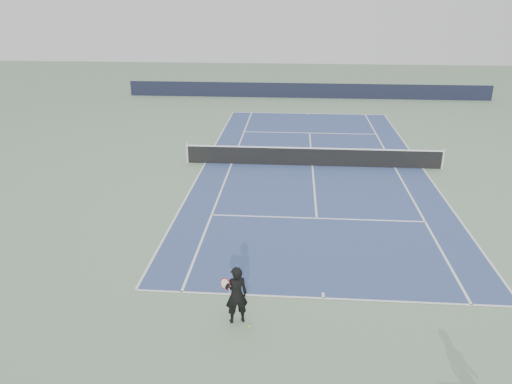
{
  "coord_description": "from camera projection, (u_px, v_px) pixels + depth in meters",
  "views": [
    {
      "loc": [
        -0.98,
        -24.09,
        8.09
      ],
      "look_at": [
        -2.35,
        -6.56,
        1.1
      ],
      "focal_mm": 35.0,
      "sensor_mm": 36.0,
      "label": 1
    }
  ],
  "objects": [
    {
      "name": "tennis_player",
      "position": [
        236.0,
        295.0,
        12.95
      ],
      "size": [
        0.82,
        0.62,
        1.65
      ],
      "color": "black",
      "rests_on": "ground"
    },
    {
      "name": "tennis_ball",
      "position": [
        250.0,
        326.0,
        12.99
      ],
      "size": [
        0.07,
        0.07,
        0.07
      ],
      "primitive_type": "sphere",
      "color": "#C4E52E",
      "rests_on": "ground"
    },
    {
      "name": "windscreen_far",
      "position": [
        307.0,
        91.0,
        41.58
      ],
      "size": [
        30.0,
        0.25,
        1.2
      ],
      "primitive_type": "cube",
      "color": "black",
      "rests_on": "ground"
    },
    {
      "name": "ground",
      "position": [
        312.0,
        166.0,
        25.24
      ],
      "size": [
        80.0,
        80.0,
        0.0
      ],
      "primitive_type": "plane",
      "color": "gray"
    },
    {
      "name": "court_surface",
      "position": [
        312.0,
        166.0,
        25.23
      ],
      "size": [
        10.97,
        23.77,
        0.01
      ],
      "primitive_type": "cube",
      "color": "navy",
      "rests_on": "ground"
    },
    {
      "name": "tennis_net",
      "position": [
        313.0,
        156.0,
        25.05
      ],
      "size": [
        12.9,
        0.1,
        1.07
      ],
      "color": "silver",
      "rests_on": "ground"
    }
  ]
}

